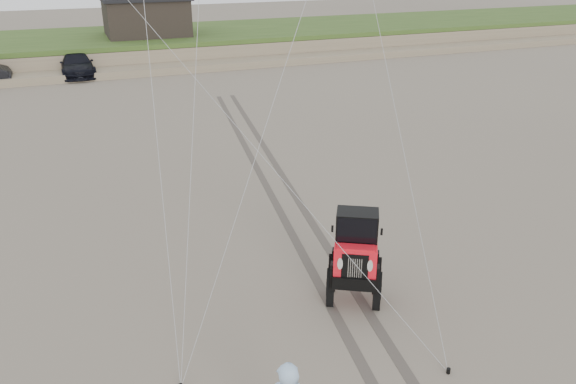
% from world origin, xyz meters
% --- Properties ---
extents(ground, '(160.00, 160.00, 0.00)m').
position_xyz_m(ground, '(0.00, 0.00, 0.00)').
color(ground, '#6B6054').
rests_on(ground, ground).
extents(dune_ridge, '(160.00, 14.25, 1.73)m').
position_xyz_m(dune_ridge, '(0.00, 37.50, 0.82)').
color(dune_ridge, '#7A6B54').
rests_on(dune_ridge, ground).
extents(cabin, '(6.40, 5.40, 3.35)m').
position_xyz_m(cabin, '(2.00, 37.00, 3.24)').
color(cabin, black).
rests_on(cabin, dune_ridge).
extents(truck_c, '(2.25, 5.25, 1.51)m').
position_xyz_m(truck_c, '(-3.56, 32.00, 0.75)').
color(truck_c, black).
rests_on(truck_c, ground).
extents(jeep, '(4.34, 5.42, 1.86)m').
position_xyz_m(jeep, '(1.33, 1.78, 0.93)').
color(jeep, '#FF1624').
rests_on(jeep, ground).
extents(stake_aux, '(0.08, 0.08, 0.12)m').
position_xyz_m(stake_aux, '(1.93, -1.20, 0.06)').
color(stake_aux, black).
rests_on(stake_aux, ground).
extents(tire_tracks, '(5.22, 29.74, 0.01)m').
position_xyz_m(tire_tracks, '(2.00, 8.00, 0.00)').
color(tire_tracks, '#4C443D').
rests_on(tire_tracks, ground).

